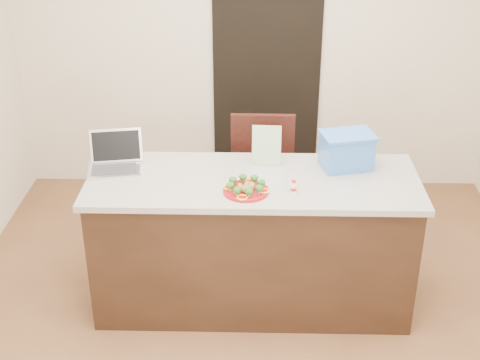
{
  "coord_description": "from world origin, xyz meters",
  "views": [
    {
      "loc": [
        0.01,
        -3.42,
        2.8
      ],
      "look_at": [
        -0.08,
        0.2,
        0.94
      ],
      "focal_mm": 50.0,
      "sensor_mm": 36.0,
      "label": 1
    }
  ],
  "objects_px": {
    "plate": "(246,190)",
    "chair": "(262,178)",
    "laptop": "(115,158)",
    "napkin": "(246,185)",
    "blue_box": "(347,150)",
    "yogurt_bottle": "(294,188)",
    "island": "(253,241)"
  },
  "relations": [
    {
      "from": "chair",
      "to": "plate",
      "type": "bearing_deg",
      "value": -96.64
    },
    {
      "from": "blue_box",
      "to": "napkin",
      "type": "bearing_deg",
      "value": -170.01
    },
    {
      "from": "yogurt_bottle",
      "to": "blue_box",
      "type": "distance_m",
      "value": 0.5
    },
    {
      "from": "laptop",
      "to": "chair",
      "type": "relative_size",
      "value": 0.35
    },
    {
      "from": "yogurt_bottle",
      "to": "blue_box",
      "type": "height_order",
      "value": "blue_box"
    },
    {
      "from": "napkin",
      "to": "yogurt_bottle",
      "type": "xyz_separation_m",
      "value": [
        0.28,
        -0.08,
        0.03
      ]
    },
    {
      "from": "yogurt_bottle",
      "to": "island",
      "type": "bearing_deg",
      "value": 144.08
    },
    {
      "from": "yogurt_bottle",
      "to": "chair",
      "type": "bearing_deg",
      "value": 102.09
    },
    {
      "from": "napkin",
      "to": "blue_box",
      "type": "height_order",
      "value": "blue_box"
    },
    {
      "from": "island",
      "to": "yogurt_bottle",
      "type": "distance_m",
      "value": 0.57
    },
    {
      "from": "plate",
      "to": "blue_box",
      "type": "bearing_deg",
      "value": 29.22
    },
    {
      "from": "blue_box",
      "to": "plate",
      "type": "bearing_deg",
      "value": -164.11
    },
    {
      "from": "laptop",
      "to": "island",
      "type": "bearing_deg",
      "value": -19.0
    },
    {
      "from": "napkin",
      "to": "blue_box",
      "type": "xyz_separation_m",
      "value": [
        0.63,
        0.27,
        0.11
      ]
    },
    {
      "from": "plate",
      "to": "chair",
      "type": "distance_m",
      "value": 0.9
    },
    {
      "from": "blue_box",
      "to": "yogurt_bottle",
      "type": "bearing_deg",
      "value": -148.1
    },
    {
      "from": "island",
      "to": "blue_box",
      "type": "bearing_deg",
      "value": 16.78
    },
    {
      "from": "laptop",
      "to": "napkin",
      "type": "bearing_deg",
      "value": -25.64
    },
    {
      "from": "island",
      "to": "yogurt_bottle",
      "type": "bearing_deg",
      "value": -35.92
    },
    {
      "from": "napkin",
      "to": "chair",
      "type": "xyz_separation_m",
      "value": [
        0.11,
        0.74,
        -0.33
      ]
    },
    {
      "from": "laptop",
      "to": "chair",
      "type": "height_order",
      "value": "laptop"
    },
    {
      "from": "plate",
      "to": "island",
      "type": "bearing_deg",
      "value": 76.35
    },
    {
      "from": "chair",
      "to": "island",
      "type": "bearing_deg",
      "value": -94.89
    },
    {
      "from": "island",
      "to": "blue_box",
      "type": "height_order",
      "value": "blue_box"
    },
    {
      "from": "yogurt_bottle",
      "to": "blue_box",
      "type": "relative_size",
      "value": 0.21
    },
    {
      "from": "yogurt_bottle",
      "to": "chair",
      "type": "relative_size",
      "value": 0.07
    },
    {
      "from": "napkin",
      "to": "yogurt_bottle",
      "type": "relative_size",
      "value": 2.11
    },
    {
      "from": "napkin",
      "to": "yogurt_bottle",
      "type": "height_order",
      "value": "yogurt_bottle"
    },
    {
      "from": "yogurt_bottle",
      "to": "chair",
      "type": "distance_m",
      "value": 0.91
    },
    {
      "from": "island",
      "to": "napkin",
      "type": "bearing_deg",
      "value": -114.53
    },
    {
      "from": "plate",
      "to": "laptop",
      "type": "height_order",
      "value": "laptop"
    },
    {
      "from": "yogurt_bottle",
      "to": "laptop",
      "type": "xyz_separation_m",
      "value": [
        -1.12,
        0.32,
        0.03
      ]
    }
  ]
}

